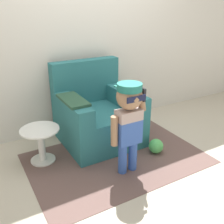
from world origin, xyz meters
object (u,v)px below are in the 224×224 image
at_px(armchair, 97,116).
at_px(side_table, 41,142).
at_px(person_child, 129,115).
at_px(toy_ball, 156,146).

bearing_deg(armchair, side_table, -169.00).
xyz_separation_m(armchair, side_table, (-0.77, -0.15, -0.09)).
distance_m(person_child, toy_ball, 0.76).
bearing_deg(toy_ball, person_child, -164.56).
bearing_deg(side_table, person_child, -41.21).
distance_m(armchair, person_child, 0.85).
bearing_deg(toy_ball, side_table, 157.74).
distance_m(person_child, side_table, 1.05).
bearing_deg(side_table, toy_ball, -22.26).
distance_m(armchair, side_table, 0.79).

